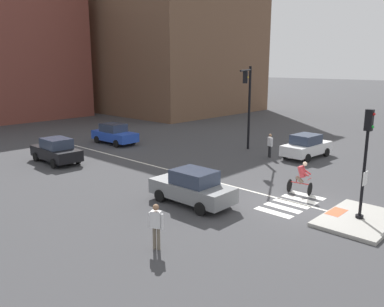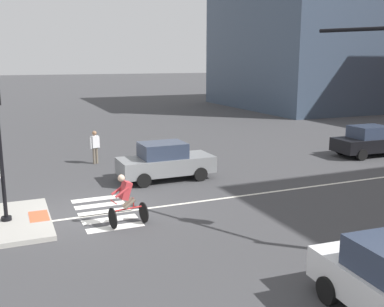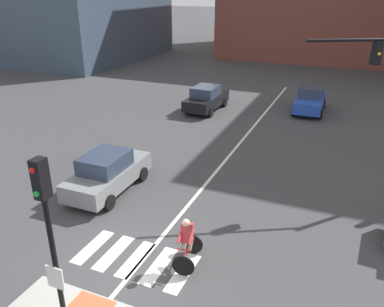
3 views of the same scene
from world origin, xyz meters
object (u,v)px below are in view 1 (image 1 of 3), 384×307
Objects in this scene: traffic_light_mast at (248,96)px; car_blue_eastbound_distant at (114,134)px; car_black_westbound_distant at (56,151)px; car_white_cross_right at (306,146)px; pedestrian_at_curb_left at (156,223)px; signal_pole at (366,154)px; cyclist at (301,177)px; pedestrian_waiting_far_side at (270,144)px; car_grey_westbound_near at (192,187)px.

car_blue_eastbound_distant is (-4.73, 9.68, -3.33)m from traffic_light_mast.
car_black_westbound_distant is 16.87m from car_white_cross_right.
pedestrian_at_curb_left is at bearing -105.32° from car_black_westbound_distant.
signal_pole is 1.08× the size of car_blue_eastbound_distant.
car_white_cross_right is (12.52, -11.31, 0.00)m from car_black_westbound_distant.
signal_pole is 4.31m from cyclist.
pedestrian_waiting_far_side is (-1.69, 1.87, 0.17)m from car_white_cross_right.
signal_pole is at bearing -97.72° from car_blue_eastbound_distant.
car_grey_westbound_near is at bearing -156.79° from traffic_light_mast.
pedestrian_at_curb_left is at bearing -170.30° from car_white_cross_right.
car_white_cross_right is (1.42, -4.03, -3.33)m from traffic_light_mast.
cyclist is at bearing -136.57° from pedestrian_waiting_far_side.
pedestrian_at_curb_left is (-16.39, -2.80, 0.17)m from car_white_cross_right.
pedestrian_at_curb_left is at bearing -162.38° from pedestrian_waiting_far_side.
signal_pole reaches higher than cyclist.
signal_pole is at bearing -113.98° from cyclist.
car_white_cross_right is 16.62m from pedestrian_at_curb_left.
cyclist is at bearing -94.17° from car_blue_eastbound_distant.
car_white_cross_right and car_grey_westbound_near have the same top height.
signal_pole is 2.67× the size of cyclist.
traffic_light_mast is 10.19m from cyclist.
car_black_westbound_distant is at bearing 137.90° from car_white_cross_right.
car_black_westbound_distant and car_white_cross_right have the same top height.
traffic_light_mast is 1.48× the size of car_white_cross_right.
car_black_westbound_distant is 2.49× the size of pedestrian_waiting_far_side.
traffic_light_mast is at bearing -33.30° from car_black_westbound_distant.
car_black_westbound_distant is at bearing 91.71° from car_grey_westbound_near.
cyclist is 7.88m from pedestrian_waiting_far_side.
car_blue_eastbound_distant is at bearing 67.17° from car_grey_westbound_near.
pedestrian_at_curb_left is (-8.98, 0.75, 0.11)m from cyclist.
car_grey_westbound_near is at bearing -88.29° from car_black_westbound_distant.
cyclist reaches higher than car_blue_eastbound_distant.
car_blue_eastbound_distant is at bearing 110.65° from pedestrian_waiting_far_side.
pedestrian_waiting_far_side is at bearing -41.10° from car_black_westbound_distant.
car_grey_westbound_near is at bearing 116.36° from signal_pole.
traffic_light_mast is at bearing 24.52° from pedestrian_at_curb_left.
cyclist reaches higher than car_grey_westbound_near.
cyclist is (-5.98, -7.57, -3.27)m from traffic_light_mast.
signal_pole is at bearing -29.73° from pedestrian_at_curb_left.
traffic_light_mast is 16.75m from pedestrian_at_curb_left.
car_blue_eastbound_distant is 2.48× the size of pedestrian_at_curb_left.
car_black_westbound_distant is 2.47× the size of cyclist.
pedestrian_at_curb_left is at bearing -155.48° from traffic_light_mast.
car_blue_eastbound_distant is 1.01× the size of car_grey_westbound_near.
car_grey_westbound_near is 4.77m from pedestrian_at_curb_left.
car_white_cross_right is 15.02m from car_blue_eastbound_distant.
cyclist is at bearing -31.96° from car_grey_westbound_near.
traffic_light_mast is at bearing 23.21° from car_grey_westbound_near.
signal_pole is 18.81m from car_black_westbound_distant.
car_black_westbound_distant is 6.80m from car_blue_eastbound_distant.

